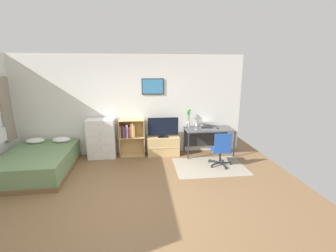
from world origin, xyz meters
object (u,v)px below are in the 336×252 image
(bookshelf, at_px, (130,135))
(office_chair, at_px, (221,149))
(desk, at_px, (208,132))
(wine_glass, at_px, (196,125))
(computer_mouse, at_px, (218,128))
(tv_stand, at_px, (163,146))
(television, at_px, (163,127))
(bamboo_vase, at_px, (188,119))
(dresser, at_px, (102,138))
(laptop, at_px, (207,125))
(bed, at_px, (39,162))

(bookshelf, bearing_deg, office_chair, -24.46)
(bookshelf, distance_m, office_chair, 2.44)
(desk, relative_size, wine_glass, 7.27)
(computer_mouse, relative_size, wine_glass, 0.58)
(tv_stand, distance_m, television, 0.53)
(bookshelf, bearing_deg, computer_mouse, -4.54)
(bamboo_vase, bearing_deg, bookshelf, -177.62)
(television, xyz_separation_m, computer_mouse, (1.48, -0.12, -0.03))
(dresser, height_order, laptop, dresser)
(desk, relative_size, laptop, 3.00)
(tv_stand, distance_m, laptop, 1.33)
(laptop, height_order, wine_glass, wine_glass)
(computer_mouse, relative_size, bamboo_vase, 0.20)
(desk, bearing_deg, tv_stand, 178.44)
(television, bearing_deg, bookshelf, 175.44)
(bed, distance_m, bookshelf, 2.23)
(dresser, height_order, television, dresser)
(television, bearing_deg, wine_glass, -9.08)
(desk, bearing_deg, bed, -169.77)
(laptop, distance_m, wine_glass, 0.38)
(wine_glass, bearing_deg, television, 170.92)
(office_chair, bearing_deg, laptop, 101.72)
(wine_glass, bearing_deg, dresser, 176.65)
(dresser, distance_m, tv_stand, 1.66)
(bookshelf, relative_size, wine_glass, 5.58)
(television, xyz_separation_m, wine_glass, (0.88, -0.14, 0.09))
(bed, xyz_separation_m, laptop, (4.16, 0.79, 0.55))
(desk, distance_m, bamboo_vase, 0.66)
(bookshelf, bearing_deg, wine_glass, -6.80)
(computer_mouse, bearing_deg, bamboo_vase, 161.40)
(tv_stand, bearing_deg, dresser, -179.48)
(bed, bearing_deg, desk, 8.82)
(dresser, relative_size, desk, 0.81)
(dresser, bearing_deg, bed, -149.21)
(dresser, distance_m, wine_glass, 2.54)
(television, height_order, bamboo_vase, bamboo_vase)
(television, xyz_separation_m, office_chair, (1.32, -0.94, -0.33))
(bookshelf, height_order, laptop, bookshelf)
(bed, height_order, dresser, dresser)
(bookshelf, relative_size, laptop, 2.30)
(dresser, xyz_separation_m, laptop, (2.85, 0.02, 0.27))
(tv_stand, bearing_deg, wine_glass, -10.50)
(dresser, distance_m, laptop, 2.87)
(laptop, relative_size, bamboo_vase, 0.85)
(bed, relative_size, bookshelf, 2.01)
(office_chair, height_order, laptop, laptop)
(laptop, bearing_deg, desk, -39.50)
(laptop, bearing_deg, wine_glass, -146.82)
(laptop, relative_size, computer_mouse, 4.19)
(office_chair, bearing_deg, bookshelf, 161.21)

